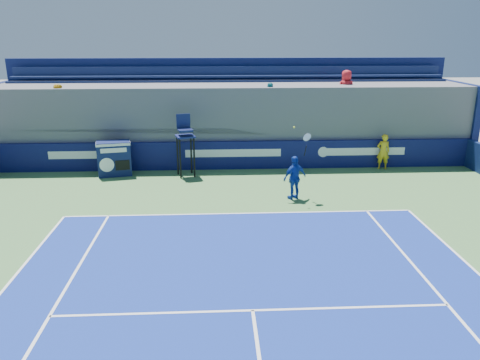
{
  "coord_description": "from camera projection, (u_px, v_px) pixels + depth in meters",
  "views": [
    {
      "loc": [
        -0.69,
        -1.96,
        5.45
      ],
      "look_at": [
        0.0,
        11.5,
        1.25
      ],
      "focal_mm": 35.0,
      "sensor_mm": 36.0,
      "label": 1
    }
  ],
  "objects": [
    {
      "name": "ball_person",
      "position": [
        383.0,
        152.0,
        19.61
      ],
      "size": [
        0.57,
        0.4,
        1.49
      ],
      "primitive_type": "imported",
      "rotation": [
        0.0,
        0.0,
        3.06
      ],
      "color": "gold",
      "rests_on": "apron"
    },
    {
      "name": "back_hoarding",
      "position": [
        233.0,
        155.0,
        19.65
      ],
      "size": [
        20.4,
        0.21,
        1.2
      ],
      "color": "#0C0F46",
      "rests_on": "ground"
    },
    {
      "name": "match_clock",
      "position": [
        114.0,
        158.0,
        18.72
      ],
      "size": [
        1.44,
        0.97,
        1.4
      ],
      "color": "#0D1645",
      "rests_on": "ground"
    },
    {
      "name": "umpire_chair",
      "position": [
        185.0,
        139.0,
        18.44
      ],
      "size": [
        0.86,
        0.86,
        2.48
      ],
      "color": "black",
      "rests_on": "ground"
    },
    {
      "name": "tennis_player",
      "position": [
        295.0,
        178.0,
        15.97
      ],
      "size": [
        1.01,
        0.73,
        2.57
      ],
      "color": "#13359E",
      "rests_on": "apron"
    },
    {
      "name": "stadium_seating",
      "position": [
        231.0,
        118.0,
        21.24
      ],
      "size": [
        21.0,
        4.05,
        4.4
      ],
      "color": "#58585E",
      "rests_on": "ground"
    }
  ]
}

